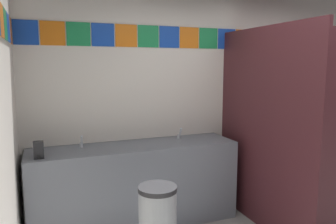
# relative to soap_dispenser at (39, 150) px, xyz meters

# --- Properties ---
(wall_back) EXTENTS (4.28, 0.09, 2.71)m
(wall_back) POSITION_rel_soap_dispenser_xyz_m (1.95, 0.47, 0.40)
(wall_back) COLOR silver
(wall_back) RESTS_ON ground_plane
(vanity_counter) EXTENTS (2.19, 0.55, 0.88)m
(vanity_counter) POSITION_rel_soap_dispenser_xyz_m (0.95, 0.16, -0.51)
(vanity_counter) COLOR slate
(vanity_counter) RESTS_ON ground_plane
(faucet_left) EXTENTS (0.04, 0.10, 0.14)m
(faucet_left) POSITION_rel_soap_dispenser_xyz_m (0.41, 0.25, -0.03)
(faucet_left) COLOR silver
(faucet_left) RESTS_ON vanity_counter
(faucet_right) EXTENTS (0.04, 0.10, 0.14)m
(faucet_right) POSITION_rel_soap_dispenser_xyz_m (1.50, 0.25, -0.03)
(faucet_right) COLOR silver
(faucet_right) RESTS_ON vanity_counter
(soap_dispenser) EXTENTS (0.09, 0.09, 0.16)m
(soap_dispenser) POSITION_rel_soap_dispenser_xyz_m (0.00, 0.00, 0.00)
(soap_dispenser) COLOR black
(soap_dispenser) RESTS_ON vanity_counter
(stall_divider) EXTENTS (0.92, 1.57, 2.11)m
(stall_divider) POSITION_rel_soap_dispenser_xyz_m (2.34, -0.62, 0.10)
(stall_divider) COLOR #471E23
(stall_divider) RESTS_ON ground_plane
(toilet) EXTENTS (0.39, 0.49, 0.74)m
(toilet) POSITION_rel_soap_dispenser_xyz_m (2.81, 0.03, -0.66)
(toilet) COLOR white
(toilet) RESTS_ON ground_plane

